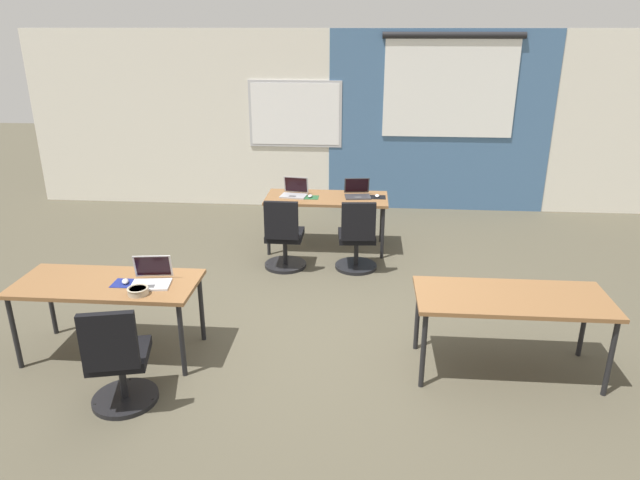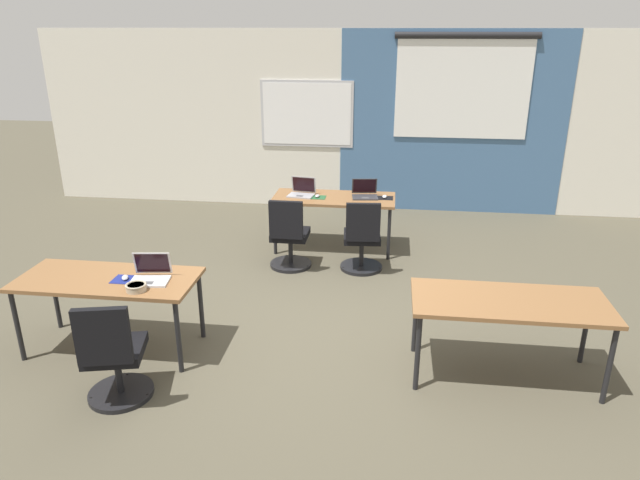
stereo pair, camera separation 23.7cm
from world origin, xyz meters
TOP-DOWN VIEW (x-y plane):
  - ground_plane at (0.00, 0.00)m, footprint 24.00×24.00m
  - back_wall_assembly at (0.05, 4.20)m, footprint 10.00×0.27m
  - desk_near_left at (-1.75, -0.60)m, footprint 1.60×0.70m
  - desk_near_right at (1.75, -0.60)m, footprint 1.60×0.70m
  - desk_far_center at (0.00, 2.20)m, footprint 1.60×0.70m
  - laptop_near_left_inner at (-1.34, -0.60)m, footprint 0.36×0.33m
  - mousepad_near_left_inner at (-1.57, -0.62)m, footprint 0.22×0.19m
  - mouse_near_left_inner at (-1.57, -0.62)m, footprint 0.09×0.11m
  - chair_near_left_inner at (-1.36, -1.36)m, footprint 0.53×0.58m
  - laptop_far_right at (0.40, 2.26)m, footprint 0.36×0.33m
  - mousepad_far_right at (0.66, 2.24)m, footprint 0.22×0.19m
  - mouse_far_right at (0.66, 2.24)m, footprint 0.06×0.10m
  - chair_far_right at (0.42, 1.49)m, footprint 0.52×0.56m
  - laptop_far_left at (-0.43, 2.23)m, footprint 0.37×0.32m
  - mousepad_far_left at (-0.21, 2.15)m, footprint 0.22×0.19m
  - mouse_far_left at (-0.21, 2.15)m, footprint 0.07×0.10m
  - chair_far_left at (-0.47, 1.46)m, footprint 0.52×0.54m
  - snack_bowl at (-1.38, -0.82)m, footprint 0.18×0.18m

SIDE VIEW (x-z plane):
  - ground_plane at x=0.00m, z-range 0.00..0.00m
  - chair_near_left_inner at x=-1.36m, z-range -0.08..0.84m
  - chair_far_right at x=0.42m, z-range -0.08..0.84m
  - chair_far_left at x=-0.47m, z-range -0.08..0.84m
  - desk_near_left at x=-1.75m, z-range 0.30..1.02m
  - desk_near_right at x=1.75m, z-range 0.30..1.02m
  - desk_far_center at x=0.00m, z-range 0.30..1.02m
  - mousepad_near_left_inner at x=-1.57m, z-range 0.72..0.72m
  - mousepad_far_right at x=0.66m, z-range 0.72..0.72m
  - mousepad_far_left at x=-0.21m, z-range 0.72..0.72m
  - mouse_near_left_inner at x=-1.57m, z-range 0.72..0.76m
  - mouse_far_right at x=0.66m, z-range 0.72..0.76m
  - mouse_far_left at x=-0.21m, z-range 0.72..0.76m
  - snack_bowl at x=-1.38m, z-range 0.72..0.79m
  - laptop_far_right at x=0.40m, z-range 0.65..0.88m
  - laptop_near_left_inner at x=-1.34m, z-range 0.65..0.89m
  - laptop_far_left at x=-0.43m, z-range 0.65..0.89m
  - back_wall_assembly at x=0.05m, z-range 0.01..2.81m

